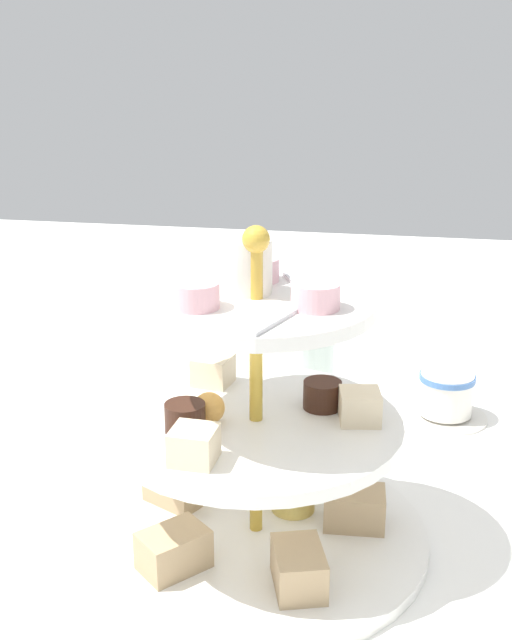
{
  "coord_description": "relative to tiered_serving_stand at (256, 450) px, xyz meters",
  "views": [
    {
      "loc": [
        -0.53,
        -0.11,
        0.36
      ],
      "look_at": [
        0.0,
        0.0,
        0.18
      ],
      "focal_mm": 43.72,
      "sensor_mm": 36.0,
      "label": 1
    }
  ],
  "objects": [
    {
      "name": "tiered_serving_stand",
      "position": [
        0.0,
        0.0,
        0.0
      ],
      "size": [
        0.27,
        0.27,
        0.25
      ],
      "color": "white",
      "rests_on": "ground_plane"
    },
    {
      "name": "water_glass_short_left",
      "position": [
        0.29,
        0.0,
        -0.04
      ],
      "size": [
        0.06,
        0.06,
        0.07
      ],
      "primitive_type": "cylinder",
      "color": "silver",
      "rests_on": "ground_plane"
    },
    {
      "name": "teacup_with_saucer",
      "position": [
        0.26,
        -0.15,
        -0.05
      ],
      "size": [
        0.09,
        0.09,
        0.05
      ],
      "color": "white",
      "rests_on": "ground_plane"
    },
    {
      "name": "ground_plane",
      "position": [
        -0.0,
        -0.0,
        -0.08
      ],
      "size": [
        2.4,
        2.4,
        0.0
      ],
      "primitive_type": "plane",
      "color": "white"
    }
  ]
}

